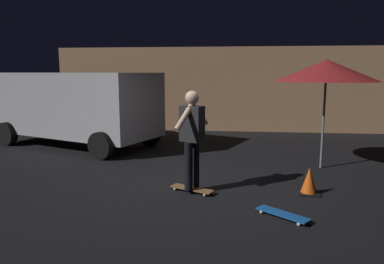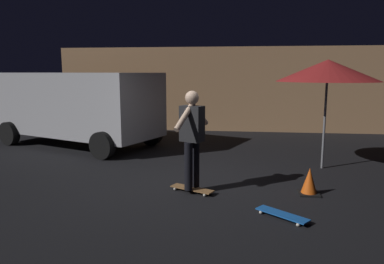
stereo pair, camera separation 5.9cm
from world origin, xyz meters
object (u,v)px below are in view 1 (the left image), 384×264
at_px(skateboard_ridden, 192,189).
at_px(skateboard_spare, 283,214).
at_px(traffic_cone, 309,182).
at_px(patio_umbrella, 326,71).
at_px(parked_van, 77,104).
at_px(skater, 192,133).

relative_size(skateboard_ridden, skateboard_spare, 1.08).
bearing_deg(traffic_cone, patio_umbrella, 70.93).
bearing_deg(skateboard_ridden, parked_van, 134.68).
xyz_separation_m(skateboard_ridden, traffic_cone, (1.98, 0.12, 0.16)).
xyz_separation_m(skateboard_ridden, skateboard_spare, (1.40, -0.97, 0.00)).
bearing_deg(skateboard_ridden, traffic_cone, 3.62).
bearing_deg(skater, traffic_cone, 3.62).
distance_m(parked_van, skateboard_ridden, 5.31).
xyz_separation_m(parked_van, skater, (3.65, -3.69, -0.12)).
relative_size(patio_umbrella, skateboard_ridden, 2.91).
bearing_deg(patio_umbrella, traffic_cone, -109.07).
bearing_deg(skater, parked_van, 134.68).
distance_m(patio_umbrella, skateboard_spare, 3.70).
xyz_separation_m(skateboard_ridden, skater, (0.00, 0.00, 0.98)).
distance_m(patio_umbrella, skateboard_ridden, 3.79).
bearing_deg(skater, patio_umbrella, 36.19).
distance_m(skateboard_ridden, skateboard_spare, 1.70).
bearing_deg(patio_umbrella, skateboard_ridden, -143.81).
bearing_deg(skateboard_spare, skateboard_ridden, 145.27).
relative_size(parked_van, traffic_cone, 10.82).
bearing_deg(skater, skateboard_ridden, 0.00).
bearing_deg(traffic_cone, parked_van, 147.62).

